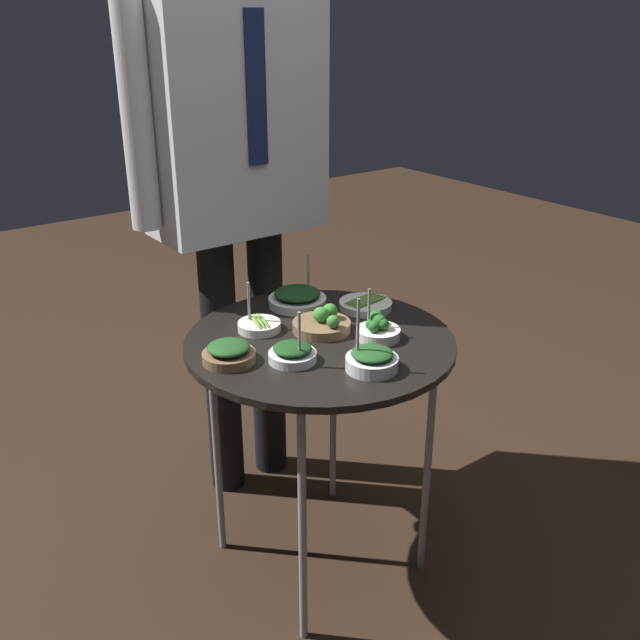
% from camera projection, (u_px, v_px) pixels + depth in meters
% --- Properties ---
extents(ground_plane, '(8.00, 8.00, 0.00)m').
position_uv_depth(ground_plane, '(320.00, 556.00, 2.05)').
color(ground_plane, black).
extents(serving_cart, '(0.68, 0.68, 0.69)m').
position_uv_depth(serving_cart, '(320.00, 356.00, 1.79)').
color(serving_cart, black).
rests_on(serving_cart, ground_plane).
extents(bowl_spinach_front_center, '(0.11, 0.11, 0.13)m').
position_uv_depth(bowl_spinach_front_center, '(292.00, 353.00, 1.65)').
color(bowl_spinach_front_center, silver).
rests_on(bowl_spinach_front_center, serving_cart).
extents(bowl_broccoli_far_rim, '(0.11, 0.11, 0.12)m').
position_uv_depth(bowl_broccoli_far_rim, '(378.00, 329.00, 1.77)').
color(bowl_broccoli_far_rim, silver).
rests_on(bowl_broccoli_far_rim, serving_cart).
extents(bowl_broccoli_mid_left, '(0.15, 0.15, 0.06)m').
position_uv_depth(bowl_broccoli_mid_left, '(323.00, 323.00, 1.81)').
color(bowl_broccoli_mid_left, brown).
rests_on(bowl_broccoli_mid_left, serving_cart).
extents(bowl_asparagus_near_rim, '(0.11, 0.11, 0.12)m').
position_uv_depth(bowl_asparagus_near_rim, '(259.00, 325.00, 1.81)').
color(bowl_asparagus_near_rim, silver).
rests_on(bowl_asparagus_near_rim, serving_cart).
extents(bowl_spinach_back_left, '(0.12, 0.12, 0.17)m').
position_uv_depth(bowl_spinach_back_left, '(372.00, 360.00, 1.61)').
color(bowl_spinach_back_left, silver).
rests_on(bowl_spinach_back_left, serving_cart).
extents(bowl_asparagus_front_left, '(0.15, 0.15, 0.03)m').
position_uv_depth(bowl_asparagus_front_left, '(365.00, 304.00, 1.95)').
color(bowl_asparagus_front_left, silver).
rests_on(bowl_asparagus_front_left, serving_cart).
extents(bowl_spinach_front_right, '(0.16, 0.16, 0.14)m').
position_uv_depth(bowl_spinach_front_right, '(297.00, 298.00, 1.96)').
color(bowl_spinach_front_right, silver).
rests_on(bowl_spinach_front_right, serving_cart).
extents(bowl_spinach_back_right, '(0.12, 0.12, 0.05)m').
position_uv_depth(bowl_spinach_back_right, '(229.00, 353.00, 1.65)').
color(bowl_spinach_back_right, brown).
rests_on(bowl_spinach_back_right, serving_cart).
extents(waiter_figure, '(0.64, 0.24, 1.73)m').
position_uv_depth(waiter_figure, '(235.00, 145.00, 1.98)').
color(waiter_figure, black).
rests_on(waiter_figure, ground_plane).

